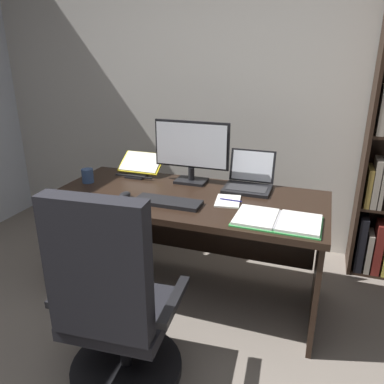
% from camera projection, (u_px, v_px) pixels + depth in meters
% --- Properties ---
extents(wall_back, '(5.38, 0.12, 2.87)m').
position_uv_depth(wall_back, '(251.00, 77.00, 3.10)').
color(wall_back, beige).
rests_on(wall_back, ground).
extents(desk, '(1.79, 0.80, 0.75)m').
position_uv_depth(desk, '(192.00, 219.00, 2.64)').
color(desk, black).
rests_on(desk, ground).
extents(office_chair, '(0.64, 0.60, 1.09)m').
position_uv_depth(office_chair, '(114.00, 311.00, 1.84)').
color(office_chair, black).
rests_on(office_chair, ground).
extents(monitor, '(0.54, 0.16, 0.44)m').
position_uv_depth(monitor, '(192.00, 151.00, 2.68)').
color(monitor, black).
rests_on(monitor, desk).
extents(laptop, '(0.31, 0.30, 0.24)m').
position_uv_depth(laptop, '(249.00, 181.00, 2.62)').
color(laptop, black).
rests_on(laptop, desk).
extents(keyboard, '(0.42, 0.15, 0.02)m').
position_uv_depth(keyboard, '(168.00, 202.00, 2.37)').
color(keyboard, black).
rests_on(keyboard, desk).
extents(computer_mouse, '(0.06, 0.10, 0.04)m').
position_uv_depth(computer_mouse, '(125.00, 195.00, 2.46)').
color(computer_mouse, black).
rests_on(computer_mouse, desk).
extents(reading_stand_with_book, '(0.33, 0.25, 0.15)m').
position_uv_depth(reading_stand_with_book, '(141.00, 165.00, 2.91)').
color(reading_stand_with_book, black).
rests_on(reading_stand_with_book, desk).
extents(open_binder, '(0.49, 0.30, 0.02)m').
position_uv_depth(open_binder, '(277.00, 220.00, 2.11)').
color(open_binder, green).
rests_on(open_binder, desk).
extents(notepad, '(0.18, 0.23, 0.01)m').
position_uv_depth(notepad, '(228.00, 201.00, 2.40)').
color(notepad, white).
rests_on(notepad, desk).
extents(pen, '(0.14, 0.01, 0.01)m').
position_uv_depth(pen, '(231.00, 200.00, 2.39)').
color(pen, navy).
rests_on(pen, notepad).
extents(coffee_mug, '(0.08, 0.08, 0.10)m').
position_uv_depth(coffee_mug, '(88.00, 176.00, 2.74)').
color(coffee_mug, '#334C7A').
rests_on(coffee_mug, desk).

